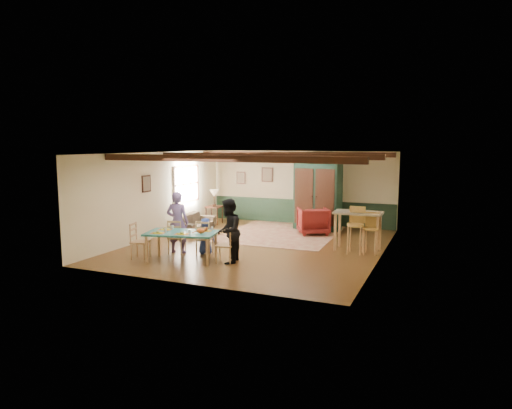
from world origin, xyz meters
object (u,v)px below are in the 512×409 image
at_px(armoire, 318,194).
at_px(bar_stool_left, 355,230).
at_px(dining_chair_end_left, 140,241).
at_px(sofa, 194,223).
at_px(cat, 201,230).
at_px(armchair, 313,221).
at_px(table_lamp, 214,198).
at_px(counter_table, 358,231).
at_px(person_woman, 228,231).
at_px(dining_chair_far_right, 205,238).
at_px(person_child, 205,236).
at_px(dining_table, 182,246).
at_px(bar_stool_right, 371,234).
at_px(dining_chair_end_right, 225,244).
at_px(end_table, 214,215).
at_px(dining_chair_far_left, 177,237).
at_px(person_man, 178,222).

xyz_separation_m(armoire, bar_stool_left, (1.88, -2.97, -0.59)).
bearing_deg(dining_chair_end_left, sofa, -2.86).
distance_m(dining_chair_end_left, cat, 1.71).
relative_size(armoire, armchair, 2.52).
bearing_deg(table_lamp, counter_table, -21.02).
xyz_separation_m(person_woman, armoire, (0.85, 5.20, 0.42)).
height_order(dining_chair_far_right, person_child, person_child).
bearing_deg(person_child, armchair, -129.62).
bearing_deg(dining_chair_far_right, armchair, -128.96).
xyz_separation_m(dining_table, cat, (0.55, 0.02, 0.46)).
bearing_deg(table_lamp, bar_stool_right, -22.28).
relative_size(person_child, bar_stool_right, 0.87).
bearing_deg(dining_chair_far_right, dining_chair_end_right, 136.17).
bearing_deg(end_table, counter_table, -21.02).
relative_size(person_woman, end_table, 2.42).
height_order(dining_table, dining_chair_end_left, dining_chair_end_left).
height_order(dining_chair_far_left, dining_chair_end_left, same).
distance_m(person_child, sofa, 3.36).
relative_size(cat, sofa, 0.18).
distance_m(dining_chair_end_right, cat, 0.70).
relative_size(cat, counter_table, 0.27).
height_order(dining_chair_far_right, bar_stool_left, bar_stool_left).
xyz_separation_m(dining_table, bar_stool_left, (3.92, 2.50, 0.27)).
xyz_separation_m(dining_chair_end_right, end_table, (-2.89, 4.83, -0.13)).
relative_size(person_woman, bar_stool_left, 1.27).
bearing_deg(end_table, dining_chair_far_right, -64.90).
bearing_deg(end_table, person_man, -74.33).
xyz_separation_m(dining_chair_far_left, armoire, (2.58, 4.87, 0.76)).
distance_m(cat, bar_stool_right, 4.56).
xyz_separation_m(dining_chair_far_left, counter_table, (4.45, 2.28, 0.08)).
xyz_separation_m(sofa, bar_stool_left, (5.68, -1.07, 0.34)).
xyz_separation_m(dining_chair_far_right, dining_chair_end_left, (-1.33, -1.02, 0.00)).
xyz_separation_m(table_lamp, bar_stool_right, (6.11, -2.50, -0.41)).
bearing_deg(armoire, dining_chair_end_left, -112.01).
distance_m(dining_chair_end_left, counter_table, 5.91).
bearing_deg(counter_table, sofa, 173.16).
distance_m(dining_chair_end_left, person_child, 1.71).
relative_size(table_lamp, counter_table, 0.47).
bearing_deg(dining_chair_end_right, person_child, -136.85).
relative_size(cat, armoire, 0.14).
bearing_deg(sofa, table_lamp, -4.06).
distance_m(end_table, table_lamp, 0.64).
xyz_separation_m(dining_table, person_woman, (1.20, 0.27, 0.44)).
bearing_deg(dining_chair_far_left, bar_stool_right, -170.49).
bearing_deg(armchair, table_lamp, -34.88).
xyz_separation_m(dining_chair_end_right, armchair, (1.04, 4.38, -0.02)).
xyz_separation_m(armoire, table_lamp, (-3.83, -0.39, -0.25)).
distance_m(armoire, end_table, 3.96).
distance_m(dining_chair_end_right, person_woman, 0.36).
bearing_deg(person_man, dining_chair_far_right, 174.29).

